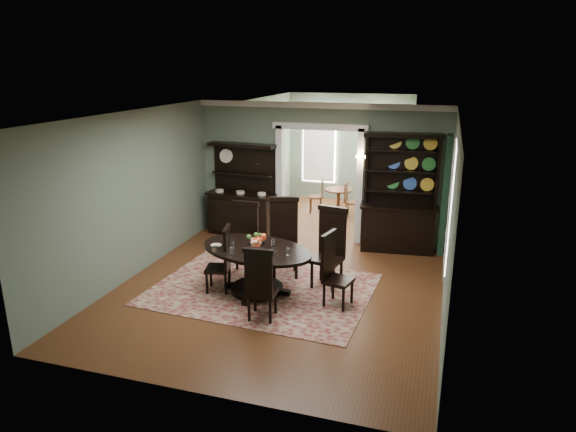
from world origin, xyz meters
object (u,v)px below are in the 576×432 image
Objects in this scene: sideboard at (242,203)px; welsh_dresser at (399,209)px; parlor_table at (338,198)px; dining_table at (257,261)px.

sideboard is 0.85× the size of welsh_dresser.
sideboard reaches higher than parlor_table.
dining_table is 5.11m from parlor_table.
welsh_dresser reaches higher than dining_table.
welsh_dresser is (3.52, -0.02, 0.16)m from sideboard.
dining_table is 3.55m from welsh_dresser.
welsh_dresser is at bearing -52.29° from parlor_table.
dining_table is 0.95× the size of welsh_dresser.
sideboard reaches higher than dining_table.
welsh_dresser is (2.09, 2.86, 0.33)m from dining_table.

